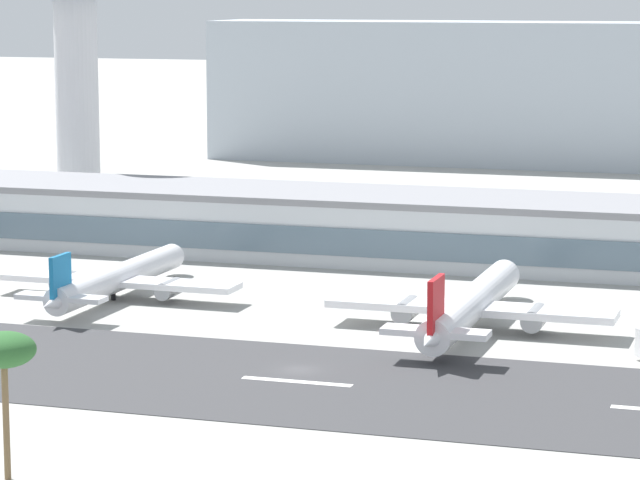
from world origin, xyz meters
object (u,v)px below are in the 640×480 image
object	(u,v)px
distant_hotel_block	(481,93)
palm_tree_1	(4,352)
terminal_building	(376,226)
control_tower	(76,62)
airliner_red_tail_gate_2	(469,307)
airliner_blue_tail_gate_1	(114,280)

from	to	relation	value
distant_hotel_block	palm_tree_1	world-z (taller)	distant_hotel_block
terminal_building	palm_tree_1	world-z (taller)	palm_tree_1
terminal_building	control_tower	size ratio (longest dim) A/B	4.48
airliner_red_tail_gate_2	distant_hotel_block	bearing A→B (deg)	11.59
control_tower	airliner_red_tail_gate_2	size ratio (longest dim) A/B	1.01
airliner_blue_tail_gate_1	airliner_red_tail_gate_2	world-z (taller)	airliner_red_tail_gate_2
control_tower	airliner_blue_tail_gate_1	xyz separation A→B (m)	(38.13, -67.39, -25.21)
distant_hotel_block	airliner_red_tail_gate_2	distance (m)	186.52
airliner_red_tail_gate_2	palm_tree_1	bearing A→B (deg)	160.09
distant_hotel_block	palm_tree_1	distance (m)	250.10
airliner_blue_tail_gate_1	palm_tree_1	distance (m)	76.70
airliner_blue_tail_gate_1	terminal_building	bearing A→B (deg)	-29.80
airliner_red_tail_gate_2	palm_tree_1	xyz separation A→B (m)	(-24.80, -67.33, 7.84)
distant_hotel_block	airliner_blue_tail_gate_1	size ratio (longest dim) A/B	3.19
control_tower	airliner_blue_tail_gate_1	distance (m)	81.43
terminal_building	airliner_blue_tail_gate_1	bearing A→B (deg)	-120.58
airliner_blue_tail_gate_1	palm_tree_1	bearing A→B (deg)	-160.88
palm_tree_1	airliner_red_tail_gate_2	bearing A→B (deg)	69.78
terminal_building	airliner_blue_tail_gate_1	world-z (taller)	terminal_building
terminal_building	airliner_blue_tail_gate_1	size ratio (longest dim) A/B	5.18
palm_tree_1	airliner_blue_tail_gate_1	bearing A→B (deg)	108.34
terminal_building	distant_hotel_block	size ratio (longest dim) A/B	1.62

